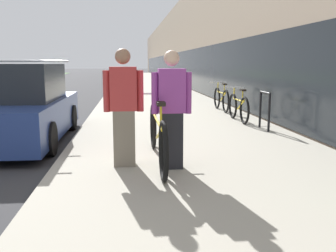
% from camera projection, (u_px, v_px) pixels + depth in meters
% --- Properties ---
extents(sidewalk_slab, '(4.61, 70.00, 0.13)m').
position_uv_depth(sidewalk_slab, '(146.00, 87.00, 24.66)').
color(sidewalk_slab, '#A39E8E').
rests_on(sidewalk_slab, ground).
extents(storefront_facade, '(10.01, 70.00, 5.82)m').
position_uv_depth(storefront_facade, '(225.00, 48.00, 32.80)').
color(storefront_facade, gray).
rests_on(storefront_facade, ground).
extents(tandem_bicycle, '(0.52, 2.66, 0.97)m').
position_uv_depth(tandem_bicycle, '(157.00, 135.00, 5.54)').
color(tandem_bicycle, black).
rests_on(tandem_bicycle, sidewalk_slab).
extents(person_rider, '(0.56, 0.22, 1.64)m').
position_uv_depth(person_rider, '(172.00, 110.00, 5.16)').
color(person_rider, black).
rests_on(person_rider, sidewalk_slab).
extents(person_bystander, '(0.57, 0.22, 1.66)m').
position_uv_depth(person_bystander, '(124.00, 108.00, 5.29)').
color(person_bystander, '#756B5B').
rests_on(person_bystander, sidewalk_slab).
extents(bike_rack_hoop, '(0.05, 0.60, 0.84)m').
position_uv_depth(bike_rack_hoop, '(265.00, 107.00, 8.27)').
color(bike_rack_hoop, black).
rests_on(bike_rack_hoop, sidewalk_slab).
extents(cruiser_bike_nearest, '(0.52, 1.69, 0.85)m').
position_uv_depth(cruiser_bike_nearest, '(238.00, 107.00, 9.50)').
color(cruiser_bike_nearest, black).
rests_on(cruiser_bike_nearest, sidewalk_slab).
extents(cruiser_bike_middle, '(0.52, 1.79, 0.88)m').
position_uv_depth(cruiser_bike_middle, '(221.00, 99.00, 11.63)').
color(cruiser_bike_middle, black).
rests_on(cruiser_bike_middle, sidewalk_slab).
extents(parked_sedan_curbside, '(1.84, 4.31, 1.65)m').
position_uv_depth(parked_sedan_curbside, '(20.00, 107.00, 7.55)').
color(parked_sedan_curbside, navy).
rests_on(parked_sedan_curbside, ground).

